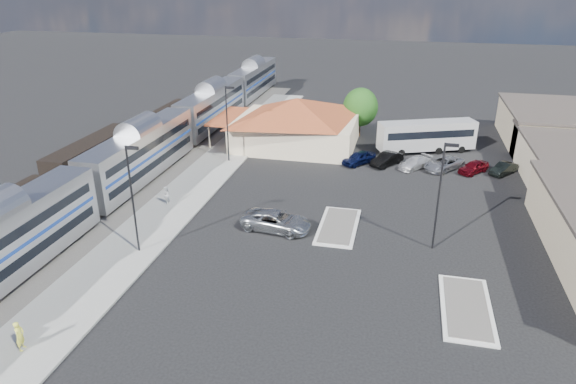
# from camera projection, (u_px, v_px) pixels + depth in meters

# --- Properties ---
(ground) EXTENTS (280.00, 280.00, 0.00)m
(ground) POSITION_uv_depth(u_px,v_px,m) (289.00, 233.00, 44.37)
(ground) COLOR black
(ground) RESTS_ON ground
(railbed) EXTENTS (16.00, 100.00, 0.12)m
(railbed) POSITION_uv_depth(u_px,v_px,m) (118.00, 179.00, 55.85)
(railbed) COLOR #4C4944
(railbed) RESTS_ON ground
(platform) EXTENTS (5.50, 92.00, 0.18)m
(platform) POSITION_uv_depth(u_px,v_px,m) (187.00, 193.00, 52.18)
(platform) COLOR gray
(platform) RESTS_ON ground
(passenger_train) EXTENTS (3.00, 104.00, 5.55)m
(passenger_train) POSITION_uv_depth(u_px,v_px,m) (142.00, 155.00, 54.46)
(passenger_train) COLOR silver
(passenger_train) RESTS_ON ground
(freight_cars) EXTENTS (2.80, 46.00, 4.00)m
(freight_cars) POSITION_uv_depth(u_px,v_px,m) (93.00, 159.00, 56.20)
(freight_cars) COLOR black
(freight_cars) RESTS_ON ground
(station_depot) EXTENTS (18.35, 12.24, 6.20)m
(station_depot) POSITION_uv_depth(u_px,v_px,m) (296.00, 122.00, 65.56)
(station_depot) COLOR beige
(station_depot) RESTS_ON ground
(traffic_island_south) EXTENTS (3.30, 7.50, 0.21)m
(traffic_island_south) POSITION_uv_depth(u_px,v_px,m) (338.00, 226.00, 45.29)
(traffic_island_south) COLOR silver
(traffic_island_south) RESTS_ON ground
(traffic_island_north) EXTENTS (3.30, 7.50, 0.21)m
(traffic_island_north) POSITION_uv_depth(u_px,v_px,m) (466.00, 308.00, 34.27)
(traffic_island_north) COLOR silver
(traffic_island_north) RESTS_ON ground
(lamp_plat_s) EXTENTS (1.08, 0.25, 9.00)m
(lamp_plat_s) POSITION_uv_depth(u_px,v_px,m) (133.00, 191.00, 39.14)
(lamp_plat_s) COLOR black
(lamp_plat_s) RESTS_ON ground
(lamp_plat_n) EXTENTS (1.08, 0.25, 9.00)m
(lamp_plat_n) POSITION_uv_depth(u_px,v_px,m) (228.00, 118.00, 58.84)
(lamp_plat_n) COLOR black
(lamp_plat_n) RESTS_ON ground
(lamp_lot) EXTENTS (1.08, 0.25, 9.00)m
(lamp_lot) POSITION_uv_depth(u_px,v_px,m) (441.00, 188.00, 39.76)
(lamp_lot) COLOR black
(lamp_lot) RESTS_ON ground
(tree_depot) EXTENTS (4.71, 4.71, 6.63)m
(tree_depot) POSITION_uv_depth(u_px,v_px,m) (360.00, 107.00, 69.02)
(tree_depot) COLOR #382314
(tree_depot) RESTS_ON ground
(suv) EXTENTS (6.41, 3.54, 1.70)m
(suv) POSITION_uv_depth(u_px,v_px,m) (276.00, 221.00, 44.55)
(suv) COLOR #AAAFB3
(suv) RESTS_ON ground
(coach_bus) EXTENTS (12.14, 7.02, 3.87)m
(coach_bus) POSITION_uv_depth(u_px,v_px,m) (427.00, 135.00, 63.52)
(coach_bus) COLOR silver
(coach_bus) RESTS_ON ground
(person_a) EXTENTS (0.59, 0.78, 1.92)m
(person_a) POSITION_uv_depth(u_px,v_px,m) (20.00, 336.00, 30.03)
(person_a) COLOR #DCDB45
(person_a) RESTS_ON platform
(person_b) EXTENTS (0.68, 0.86, 1.72)m
(person_b) POSITION_uv_depth(u_px,v_px,m) (166.00, 195.00, 49.21)
(person_b) COLOR silver
(person_b) RESTS_ON platform
(parked_car_a) EXTENTS (4.20, 4.55, 1.51)m
(parked_car_a) POSITION_uv_depth(u_px,v_px,m) (359.00, 158.00, 59.97)
(parked_car_a) COLOR #0B1238
(parked_car_a) RESTS_ON ground
(parked_car_b) EXTENTS (3.83, 4.65, 1.49)m
(parked_car_b) POSITION_uv_depth(u_px,v_px,m) (387.00, 159.00, 59.58)
(parked_car_b) COLOR black
(parked_car_b) RESTS_ON ground
(parked_car_c) EXTENTS (4.31, 4.57, 1.30)m
(parked_car_c) POSITION_uv_depth(u_px,v_px,m) (415.00, 163.00, 58.69)
(parked_car_c) COLOR silver
(parked_car_c) RESTS_ON ground
(parked_car_d) EXTENTS (5.18, 5.58, 1.46)m
(parked_car_d) POSITION_uv_depth(u_px,v_px,m) (444.00, 164.00, 58.27)
(parked_car_d) COLOR gray
(parked_car_d) RESTS_ON ground
(parked_car_e) EXTENTS (3.88, 4.18, 1.39)m
(parked_car_e) POSITION_uv_depth(u_px,v_px,m) (474.00, 167.00, 57.35)
(parked_car_e) COLOR maroon
(parked_car_e) RESTS_ON ground
(parked_car_f) EXTENTS (3.49, 3.94, 1.29)m
(parked_car_f) POSITION_uv_depth(u_px,v_px,m) (503.00, 169.00, 56.98)
(parked_car_f) COLOR black
(parked_car_f) RESTS_ON ground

